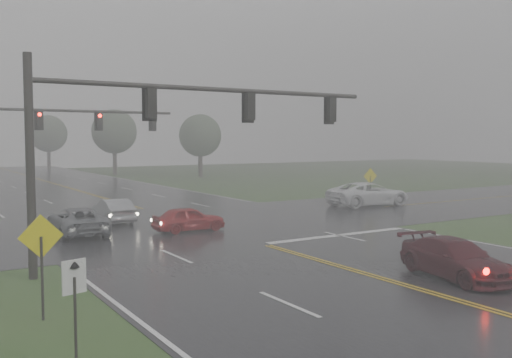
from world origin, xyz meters
TOP-DOWN VIEW (x-y plane):
  - main_road at (0.00, 20.00)m, footprint 18.00×160.00m
  - cross_street at (0.00, 22.00)m, footprint 120.00×14.00m
  - stop_bar at (4.50, 14.40)m, footprint 8.50×0.50m
  - sedan_maroon at (2.24, 5.55)m, footprint 2.65×4.86m
  - sedan_red at (-1.30, 19.58)m, footprint 3.83×1.63m
  - sedan_silver at (-3.64, 24.71)m, footprint 1.60×4.23m
  - car_grey at (-6.53, 21.51)m, footprint 2.48×5.05m
  - pickup_white at (14.62, 23.11)m, footprint 6.33×3.32m
  - signal_gantry_near at (-5.61, 13.21)m, footprint 14.77×0.34m
  - signal_gantry_far at (-6.19, 31.25)m, footprint 13.09×0.38m
  - sign_diamond_west at (-10.87, 8.32)m, footprint 1.18×0.13m
  - sign_arrow_white at (-11.03, 4.27)m, footprint 0.52×0.17m
  - sign_diamond_east at (14.90, 23.25)m, footprint 1.13×0.20m
  - tree_ne_a at (10.74, 68.71)m, footprint 6.05×6.05m
  - tree_e_near at (18.83, 58.87)m, footprint 5.47×5.47m
  - tree_n_far at (6.10, 87.64)m, footprint 5.89×5.89m

SIDE VIEW (x-z plane):
  - main_road at x=0.00m, z-range -0.01..0.01m
  - cross_street at x=0.00m, z-range -0.01..0.01m
  - stop_bar at x=4.50m, z-range 0.00..0.00m
  - sedan_maroon at x=2.24m, z-range -0.67..0.67m
  - sedan_red at x=-1.30m, z-range -0.65..0.65m
  - sedan_silver at x=-3.64m, z-range -0.69..0.69m
  - car_grey at x=-6.53m, z-range -0.69..0.69m
  - pickup_white at x=14.62m, z-range -0.85..0.85m
  - sign_arrow_white at x=-11.03m, z-range 0.47..2.86m
  - sign_diamond_east at x=14.90m, z-range 0.47..3.19m
  - sign_diamond_west at x=-10.87m, z-range 0.49..3.33m
  - tree_e_near at x=18.83m, z-range 1.26..9.30m
  - signal_gantry_far at x=-6.19m, z-range 1.52..9.11m
  - signal_gantry_near at x=-5.61m, z-range 1.59..9.33m
  - tree_n_far at x=6.10m, z-range 1.36..10.01m
  - tree_ne_a at x=10.74m, z-range 1.40..10.28m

